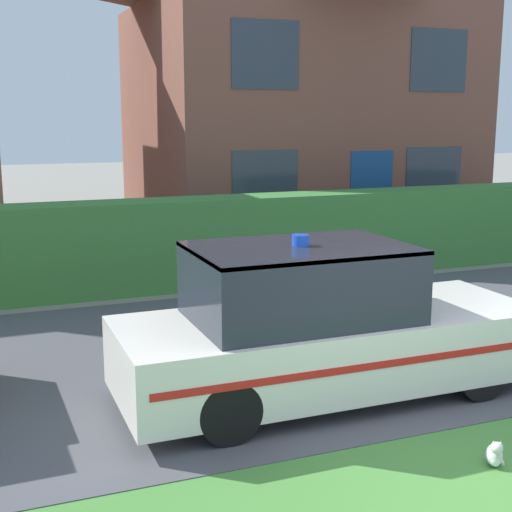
% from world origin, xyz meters
% --- Properties ---
extents(ground_plane, '(80.00, 80.00, 0.00)m').
position_xyz_m(ground_plane, '(0.00, 0.00, 0.00)').
color(ground_plane, gray).
extents(road_strip, '(28.00, 5.52, 0.01)m').
position_xyz_m(road_strip, '(0.00, 3.66, 0.01)').
color(road_strip, '#4C4C51').
rests_on(road_strip, ground).
extents(garden_hedge, '(15.62, 0.83, 1.48)m').
position_xyz_m(garden_hedge, '(-0.16, 7.15, 0.74)').
color(garden_hedge, '#3D7F38').
rests_on(garden_hedge, ground).
extents(police_car, '(4.32, 1.58, 1.68)m').
position_xyz_m(police_car, '(-0.27, 2.07, 0.73)').
color(police_car, black).
rests_on(police_car, road_strip).
extents(cat, '(0.26, 0.24, 0.26)m').
position_xyz_m(cat, '(0.39, 0.20, 0.10)').
color(cat, silver).
rests_on(cat, ground).
extents(house_right, '(7.59, 6.42, 7.82)m').
position_xyz_m(house_right, '(3.95, 12.08, 3.99)').
color(house_right, brown).
rests_on(house_right, ground).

